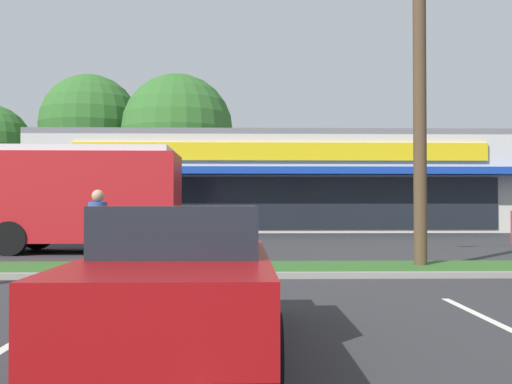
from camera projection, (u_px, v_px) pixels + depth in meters
name	position (u px, v px, depth m)	size (l,w,h in m)	color
grass_median	(150.00, 269.00, 12.94)	(56.00, 2.20, 0.12)	#2D5B23
curb_lip	(140.00, 276.00, 11.73)	(56.00, 0.24, 0.12)	gray
parking_stripe_1	(21.00, 338.00, 6.56)	(0.12, 4.80, 0.01)	silver
storefront_building	(275.00, 184.00, 35.17)	(26.06, 13.54, 5.30)	#BCB7AD
tree_mid_left	(90.00, 124.00, 44.56)	(7.57, 7.57, 11.34)	#473323
tree_mid	(177.00, 130.00, 41.17)	(7.81, 7.81, 10.63)	#473323
utility_pole	(414.00, 19.00, 13.37)	(3.03, 2.40, 10.82)	#4C3826
car_2	(181.00, 275.00, 6.13)	(1.95, 4.36, 1.50)	maroon
pedestrian_near_bench	(98.00, 236.00, 11.12)	(0.36, 0.36, 1.79)	#47423D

